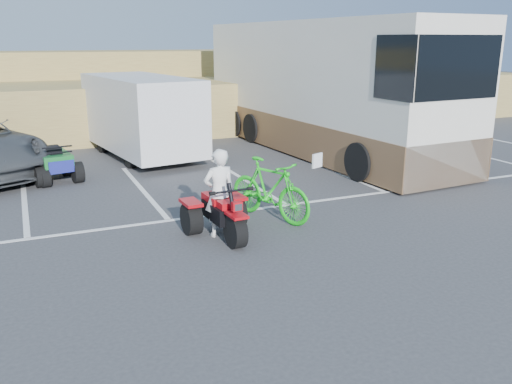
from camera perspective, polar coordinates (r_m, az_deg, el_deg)
name	(u,v)px	position (r m, az deg, el deg)	size (l,w,h in m)	color
ground	(206,263)	(9.12, -5.30, -7.47)	(100.00, 100.00, 0.00)	#38383B
parking_stripes	(186,195)	(13.03, -7.33, -0.33)	(28.00, 5.16, 0.01)	white
grass_embankment	(86,94)	(23.71, -17.46, 9.81)	(40.00, 8.50, 3.10)	olive
red_trike_atv	(223,238)	(10.22, -3.45, -4.83)	(1.22, 1.62, 1.05)	#AE0911
rider	(219,193)	(10.09, -3.87, -0.10)	(0.61, 0.40, 1.67)	white
green_dirt_bike	(270,189)	(11.07, 1.44, 0.28)	(0.60, 2.11, 1.27)	#14BF19
cargo_trailer	(141,114)	(17.43, -11.99, 8.04)	(2.93, 5.61, 2.49)	silver
rv_motorhome	(321,97)	(18.20, 6.89, 9.94)	(3.60, 11.56, 4.09)	silver
quad_atv_blue	(57,181)	(15.14, -20.20, 1.06)	(1.00, 1.34, 0.88)	navy
quad_atv_green	(56,180)	(15.26, -20.33, 1.16)	(1.16, 1.56, 1.02)	#166327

